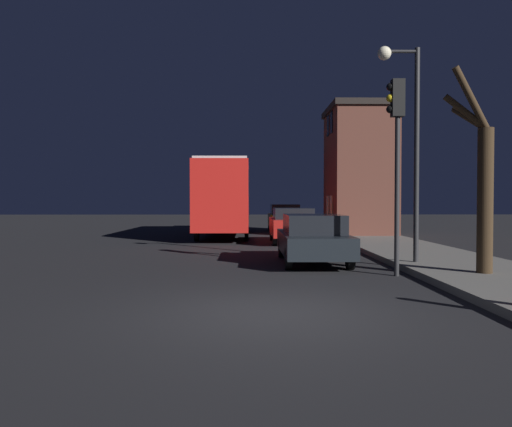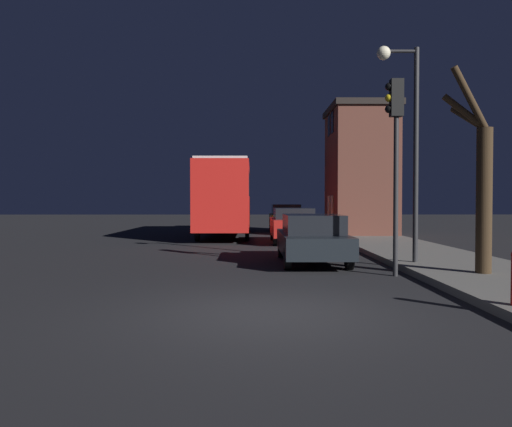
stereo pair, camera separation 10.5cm
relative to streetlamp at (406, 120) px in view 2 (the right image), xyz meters
name	(u,v)px [view 2 (the right image)]	position (x,y,z in m)	size (l,w,h in m)	color
ground_plane	(269,312)	(-3.90, -5.38, -4.03)	(120.00, 120.00, 0.00)	black
brick_building	(360,170)	(1.44, 12.32, -0.56)	(3.31, 4.55, 6.57)	brown
streetlamp	(406,120)	(0.00, 0.00, 0.00)	(1.16, 0.37, 5.86)	#28282B
traffic_light	(395,136)	(-0.70, -1.46, -0.62)	(0.43, 0.24, 4.78)	#28282B
bare_tree	(481,182)	(1.11, -2.09, -1.76)	(1.14, 1.08, 4.73)	#382819
bus	(226,194)	(-5.54, 12.67, -1.80)	(2.48, 10.55, 3.76)	red
car_near_lane	(312,238)	(-2.41, 1.11, -3.28)	(1.83, 4.61, 1.44)	black
car_mid_lane	(293,224)	(-2.39, 8.20, -3.21)	(1.86, 4.26, 1.53)	#B21E19
car_far_lane	(286,217)	(-2.14, 16.65, -3.18)	(1.87, 4.22, 1.64)	olive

